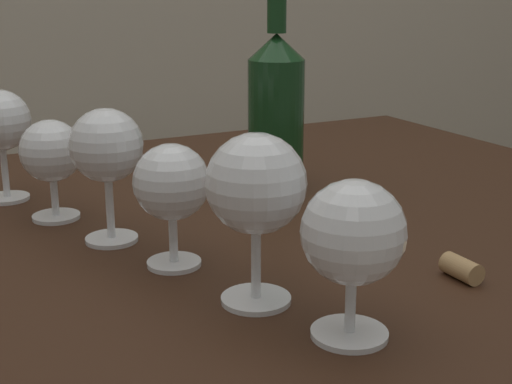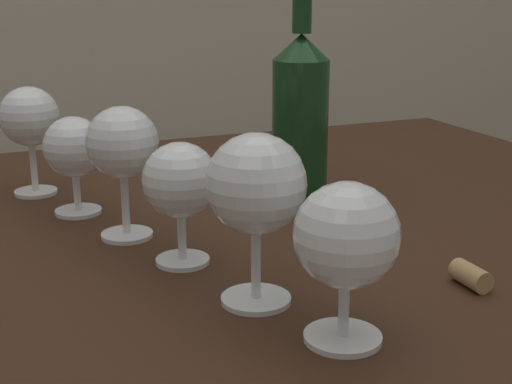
{
  "view_description": "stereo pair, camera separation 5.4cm",
  "coord_description": "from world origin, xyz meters",
  "px_view_note": "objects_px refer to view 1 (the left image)",
  "views": [
    {
      "loc": [
        -0.31,
        -0.79,
        1.0
      ],
      "look_at": [
        -0.03,
        -0.24,
        0.82
      ],
      "focal_mm": 50.88,
      "sensor_mm": 36.0,
      "label": 1
    },
    {
      "loc": [
        -0.26,
        -0.81,
        1.0
      ],
      "look_at": [
        -0.03,
        -0.24,
        0.82
      ],
      "focal_mm": 50.88,
      "sensor_mm": 36.0,
      "label": 2
    }
  ],
  "objects_px": {
    "wine_glass_cabernet": "(106,149)",
    "cork": "(462,269)",
    "wine_glass_amber": "(0,123)",
    "wine_glass_pinot": "(171,186)",
    "wine_glass_merlot": "(51,153)",
    "wine_glass_rose": "(353,234)",
    "wine_bottle": "(276,108)",
    "wine_glass_port": "(256,188)"
  },
  "relations": [
    {
      "from": "wine_glass_rose",
      "to": "wine_glass_pinot",
      "type": "height_order",
      "value": "wine_glass_rose"
    },
    {
      "from": "wine_glass_amber",
      "to": "wine_glass_merlot",
      "type": "bearing_deg",
      "value": -69.92
    },
    {
      "from": "wine_glass_port",
      "to": "wine_bottle",
      "type": "bearing_deg",
      "value": 58.43
    },
    {
      "from": "wine_glass_cabernet",
      "to": "wine_bottle",
      "type": "xyz_separation_m",
      "value": [
        0.27,
        0.1,
        0.01
      ]
    },
    {
      "from": "wine_glass_merlot",
      "to": "wine_bottle",
      "type": "distance_m",
      "value": 0.31
    },
    {
      "from": "wine_bottle",
      "to": "wine_glass_amber",
      "type": "bearing_deg",
      "value": 161.14
    },
    {
      "from": "wine_glass_merlot",
      "to": "cork",
      "type": "relative_size",
      "value": 2.95
    },
    {
      "from": "wine_glass_port",
      "to": "wine_glass_rose",
      "type": "bearing_deg",
      "value": -68.33
    },
    {
      "from": "wine_glass_amber",
      "to": "wine_bottle",
      "type": "bearing_deg",
      "value": -18.86
    },
    {
      "from": "wine_glass_amber",
      "to": "cork",
      "type": "xyz_separation_m",
      "value": [
        0.35,
        -0.48,
        -0.09
      ]
    },
    {
      "from": "wine_glass_rose",
      "to": "wine_glass_amber",
      "type": "relative_size",
      "value": 0.91
    },
    {
      "from": "wine_glass_cabernet",
      "to": "wine_glass_amber",
      "type": "xyz_separation_m",
      "value": [
        -0.08,
        0.22,
        -0.0
      ]
    },
    {
      "from": "wine_glass_merlot",
      "to": "wine_glass_amber",
      "type": "distance_m",
      "value": 0.12
    },
    {
      "from": "cork",
      "to": "wine_bottle",
      "type": "bearing_deg",
      "value": 91.15
    },
    {
      "from": "wine_glass_amber",
      "to": "wine_bottle",
      "type": "height_order",
      "value": "wine_bottle"
    },
    {
      "from": "wine_glass_rose",
      "to": "wine_glass_port",
      "type": "height_order",
      "value": "wine_glass_port"
    },
    {
      "from": "wine_glass_port",
      "to": "wine_glass_pinot",
      "type": "xyz_separation_m",
      "value": [
        -0.03,
        0.12,
        -0.02
      ]
    },
    {
      "from": "wine_glass_rose",
      "to": "wine_bottle",
      "type": "xyz_separation_m",
      "value": [
        0.16,
        0.42,
        0.03
      ]
    },
    {
      "from": "wine_glass_port",
      "to": "wine_glass_pinot",
      "type": "relative_size",
      "value": 1.23
    },
    {
      "from": "wine_glass_merlot",
      "to": "wine_bottle",
      "type": "xyz_separation_m",
      "value": [
        0.31,
        -0.01,
        0.03
      ]
    },
    {
      "from": "cork",
      "to": "wine_glass_pinot",
      "type": "bearing_deg",
      "value": 145.55
    },
    {
      "from": "wine_glass_rose",
      "to": "wine_bottle",
      "type": "height_order",
      "value": "wine_bottle"
    },
    {
      "from": "wine_glass_pinot",
      "to": "wine_glass_merlot",
      "type": "xyz_separation_m",
      "value": [
        -0.07,
        0.21,
        -0.0
      ]
    },
    {
      "from": "cork",
      "to": "wine_glass_port",
      "type": "bearing_deg",
      "value": 167.19
    },
    {
      "from": "wine_glass_merlot",
      "to": "wine_bottle",
      "type": "relative_size",
      "value": 0.41
    },
    {
      "from": "wine_glass_cabernet",
      "to": "cork",
      "type": "bearing_deg",
      "value": -43.83
    },
    {
      "from": "wine_glass_merlot",
      "to": "wine_glass_rose",
      "type": "bearing_deg",
      "value": -70.9
    },
    {
      "from": "wine_glass_cabernet",
      "to": "wine_glass_amber",
      "type": "relative_size",
      "value": 1.02
    },
    {
      "from": "wine_glass_port",
      "to": "wine_glass_amber",
      "type": "relative_size",
      "value": 1.07
    },
    {
      "from": "wine_glass_rose",
      "to": "wine_glass_port",
      "type": "relative_size",
      "value": 0.85
    },
    {
      "from": "wine_glass_port",
      "to": "cork",
      "type": "relative_size",
      "value": 3.76
    },
    {
      "from": "wine_glass_rose",
      "to": "wine_glass_merlot",
      "type": "height_order",
      "value": "wine_glass_rose"
    },
    {
      "from": "wine_glass_cabernet",
      "to": "cork",
      "type": "height_order",
      "value": "wine_glass_cabernet"
    },
    {
      "from": "wine_glass_cabernet",
      "to": "cork",
      "type": "distance_m",
      "value": 0.39
    },
    {
      "from": "wine_glass_pinot",
      "to": "cork",
      "type": "bearing_deg",
      "value": -34.45
    },
    {
      "from": "wine_glass_rose",
      "to": "wine_glass_port",
      "type": "xyz_separation_m",
      "value": [
        -0.04,
        0.1,
        0.02
      ]
    },
    {
      "from": "wine_glass_pinot",
      "to": "wine_glass_amber",
      "type": "relative_size",
      "value": 0.87
    },
    {
      "from": "wine_glass_port",
      "to": "wine_glass_cabernet",
      "type": "bearing_deg",
      "value": 108.07
    },
    {
      "from": "wine_bottle",
      "to": "wine_glass_rose",
      "type": "bearing_deg",
      "value": -110.93
    },
    {
      "from": "wine_glass_port",
      "to": "wine_bottle",
      "type": "xyz_separation_m",
      "value": [
        0.2,
        0.32,
        0.01
      ]
    },
    {
      "from": "wine_glass_amber",
      "to": "cork",
      "type": "distance_m",
      "value": 0.61
    },
    {
      "from": "wine_glass_cabernet",
      "to": "wine_glass_port",
      "type": "bearing_deg",
      "value": -71.93
    }
  ]
}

